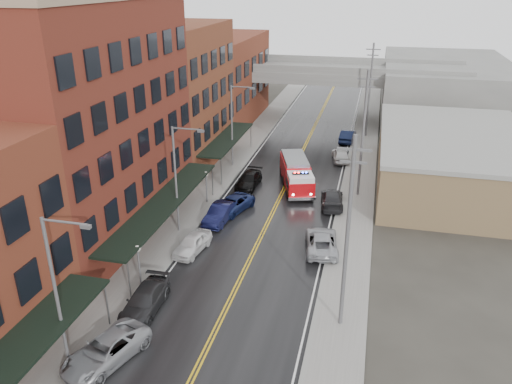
# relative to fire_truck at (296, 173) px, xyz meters

# --- Properties ---
(road) EXTENTS (11.00, 160.00, 0.02)m
(road) POSITION_rel_fire_truck_xyz_m (-1.08, -5.60, -1.53)
(road) COLOR black
(road) RESTS_ON ground
(sidewalk_left) EXTENTS (3.00, 160.00, 0.15)m
(sidewalk_left) POSITION_rel_fire_truck_xyz_m (-8.38, -5.60, -1.46)
(sidewalk_left) COLOR slate
(sidewalk_left) RESTS_ON ground
(sidewalk_right) EXTENTS (3.00, 160.00, 0.15)m
(sidewalk_right) POSITION_rel_fire_truck_xyz_m (6.22, -5.60, -1.46)
(sidewalk_right) COLOR slate
(sidewalk_right) RESTS_ON ground
(curb_left) EXTENTS (0.30, 160.00, 0.15)m
(curb_left) POSITION_rel_fire_truck_xyz_m (-6.73, -5.60, -1.46)
(curb_left) COLOR gray
(curb_left) RESTS_ON ground
(curb_right) EXTENTS (0.30, 160.00, 0.15)m
(curb_right) POSITION_rel_fire_truck_xyz_m (4.57, -5.60, -1.46)
(curb_right) COLOR gray
(curb_right) RESTS_ON ground
(brick_building_b) EXTENTS (9.00, 20.00, 18.00)m
(brick_building_b) POSITION_rel_fire_truck_xyz_m (-14.38, -12.60, 7.46)
(brick_building_b) COLOR maroon
(brick_building_b) RESTS_ON ground
(brick_building_c) EXTENTS (9.00, 15.00, 15.00)m
(brick_building_c) POSITION_rel_fire_truck_xyz_m (-14.38, 4.90, 5.96)
(brick_building_c) COLOR brown
(brick_building_c) RESTS_ON ground
(brick_building_far) EXTENTS (9.00, 20.00, 12.00)m
(brick_building_far) POSITION_rel_fire_truck_xyz_m (-14.38, 22.40, 4.46)
(brick_building_far) COLOR maroon
(brick_building_far) RESTS_ON ground
(tan_building) EXTENTS (14.00, 22.00, 5.00)m
(tan_building) POSITION_rel_fire_truck_xyz_m (14.92, 4.40, 0.96)
(tan_building) COLOR brown
(tan_building) RESTS_ON ground
(right_far_block) EXTENTS (18.00, 30.00, 8.00)m
(right_far_block) POSITION_rel_fire_truck_xyz_m (16.92, 34.40, 2.46)
(right_far_block) COLOR slate
(right_far_block) RESTS_ON ground
(awning_1) EXTENTS (2.60, 18.00, 3.09)m
(awning_1) POSITION_rel_fire_truck_xyz_m (-8.57, -12.60, 1.45)
(awning_1) COLOR black
(awning_1) RESTS_ON ground
(awning_2) EXTENTS (2.60, 13.00, 3.09)m
(awning_2) POSITION_rel_fire_truck_xyz_m (-8.57, 4.90, 1.45)
(awning_2) COLOR black
(awning_2) RESTS_ON ground
(globe_lamp_1) EXTENTS (0.44, 0.44, 3.12)m
(globe_lamp_1) POSITION_rel_fire_truck_xyz_m (-7.48, -19.60, 0.78)
(globe_lamp_1) COLOR #59595B
(globe_lamp_1) RESTS_ON ground
(globe_lamp_2) EXTENTS (0.44, 0.44, 3.12)m
(globe_lamp_2) POSITION_rel_fire_truck_xyz_m (-7.48, -5.60, 0.78)
(globe_lamp_2) COLOR #59595B
(globe_lamp_2) RESTS_ON ground
(street_lamp_0) EXTENTS (2.64, 0.22, 9.00)m
(street_lamp_0) POSITION_rel_fire_truck_xyz_m (-7.63, -27.60, 3.65)
(street_lamp_0) COLOR #59595B
(street_lamp_0) RESTS_ON ground
(street_lamp_1) EXTENTS (2.64, 0.22, 9.00)m
(street_lamp_1) POSITION_rel_fire_truck_xyz_m (-7.63, -11.60, 3.65)
(street_lamp_1) COLOR #59595B
(street_lamp_1) RESTS_ON ground
(street_lamp_2) EXTENTS (2.64, 0.22, 9.00)m
(street_lamp_2) POSITION_rel_fire_truck_xyz_m (-7.63, 4.40, 3.65)
(street_lamp_2) COLOR #59595B
(street_lamp_2) RESTS_ON ground
(utility_pole_0) EXTENTS (1.80, 0.24, 12.00)m
(utility_pole_0) POSITION_rel_fire_truck_xyz_m (6.12, -20.60, 4.77)
(utility_pole_0) COLOR #59595B
(utility_pole_0) RESTS_ON ground
(utility_pole_1) EXTENTS (1.80, 0.24, 12.00)m
(utility_pole_1) POSITION_rel_fire_truck_xyz_m (6.12, -0.60, 4.77)
(utility_pole_1) COLOR #59595B
(utility_pole_1) RESTS_ON ground
(utility_pole_2) EXTENTS (1.80, 0.24, 12.00)m
(utility_pole_2) POSITION_rel_fire_truck_xyz_m (6.12, 19.40, 4.77)
(utility_pole_2) COLOR #59595B
(utility_pole_2) RESTS_ON ground
(overpass) EXTENTS (40.00, 10.00, 7.50)m
(overpass) POSITION_rel_fire_truck_xyz_m (-1.08, 26.40, 4.45)
(overpass) COLOR slate
(overpass) RESTS_ON ground
(fire_truck) EXTENTS (4.84, 8.15, 2.84)m
(fire_truck) POSITION_rel_fire_truck_xyz_m (0.00, 0.00, 0.00)
(fire_truck) COLOR #B4080E
(fire_truck) RESTS_ON ground
(parked_car_left_2) EXTENTS (3.93, 5.68, 1.44)m
(parked_car_left_2) POSITION_rel_fire_truck_xyz_m (-6.08, -26.74, -0.82)
(parked_car_left_2) COLOR gray
(parked_car_left_2) RESTS_ON ground
(parked_car_left_3) EXTENTS (2.15, 4.97, 1.42)m
(parked_car_left_3) POSITION_rel_fire_truck_xyz_m (-6.00, -22.01, -0.82)
(parked_car_left_3) COLOR #242527
(parked_car_left_3) RESTS_ON ground
(parked_car_left_4) EXTENTS (2.32, 4.35, 1.41)m
(parked_car_left_4) POSITION_rel_fire_truck_xyz_m (-5.67, -14.40, -0.83)
(parked_car_left_4) COLOR silver
(parked_car_left_4) RESTS_ON ground
(parked_car_left_5) EXTENTS (2.03, 4.70, 1.51)m
(parked_car_left_5) POSITION_rel_fire_truck_xyz_m (-5.14, -8.96, -0.78)
(parked_car_left_5) COLOR black
(parked_car_left_5) RESTS_ON ground
(parked_car_left_6) EXTENTS (3.70, 5.31, 1.35)m
(parked_car_left_6) POSITION_rel_fire_truck_xyz_m (-4.70, -6.80, -0.86)
(parked_car_left_6) COLOR #141F4C
(parked_car_left_6) RESTS_ON ground
(parked_car_left_7) EXTENTS (2.09, 4.76, 1.36)m
(parked_car_left_7) POSITION_rel_fire_truck_xyz_m (-4.68, -0.80, -0.86)
(parked_car_left_7) COLOR black
(parked_car_left_7) RESTS_ON ground
(parked_car_right_0) EXTENTS (3.15, 5.49, 1.44)m
(parked_car_right_0) POSITION_rel_fire_truck_xyz_m (3.92, -11.80, -0.82)
(parked_car_right_0) COLOR #9DA0A5
(parked_car_right_0) RESTS_ON ground
(parked_car_right_1) EXTENTS (2.51, 5.10, 1.43)m
(parked_car_right_1) POSITION_rel_fire_truck_xyz_m (3.92, -3.55, -0.82)
(parked_car_right_1) COLOR black
(parked_car_right_1) RESTS_ON ground
(parked_car_right_2) EXTENTS (2.55, 4.63, 1.49)m
(parked_car_right_2) POSITION_rel_fire_truck_xyz_m (3.67, 9.03, -0.79)
(parked_car_right_2) COLOR silver
(parked_car_right_2) RESTS_ON ground
(parked_car_right_3) EXTENTS (1.99, 4.78, 1.54)m
(parked_car_right_3) POSITION_rel_fire_truck_xyz_m (3.92, 16.60, -0.77)
(parked_car_right_3) COLOR black
(parked_car_right_3) RESTS_ON ground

